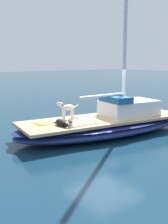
# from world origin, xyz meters

# --- Properties ---
(ground_plane) EXTENTS (120.00, 120.00, 0.00)m
(ground_plane) POSITION_xyz_m (0.00, 0.00, 0.00)
(ground_plane) COLOR #143347
(sailboat_main) EXTENTS (3.57, 7.53, 0.66)m
(sailboat_main) POSITION_xyz_m (0.00, 0.00, 0.34)
(sailboat_main) COLOR navy
(sailboat_main) RESTS_ON ground
(mast_main) EXTENTS (0.14, 2.27, 8.02)m
(mast_main) POSITION_xyz_m (0.14, 0.75, 4.29)
(mast_main) COLOR silver
(mast_main) RESTS_ON sailboat_main
(cabin_house) EXTENTS (1.71, 2.41, 0.84)m
(cabin_house) POSITION_xyz_m (0.18, 1.10, 1.01)
(cabin_house) COLOR silver
(cabin_house) RESTS_ON sailboat_main
(dog_white) EXTENTS (0.30, 0.94, 0.70)m
(dog_white) POSITION_xyz_m (-0.70, -1.27, 1.08)
(dog_white) COLOR silver
(dog_white) RESTS_ON sailboat_main
(dog_black) EXTENTS (0.95, 0.31, 0.22)m
(dog_black) POSITION_xyz_m (0.07, -2.03, 0.77)
(dog_black) COLOR black
(dog_black) RESTS_ON sailboat_main
(deck_winch) EXTENTS (0.16, 0.16, 0.21)m
(deck_winch) POSITION_xyz_m (0.44, -1.91, 0.76)
(deck_winch) COLOR #B7B7BC
(deck_winch) RESTS_ON sailboat_main
(coiled_rope) EXTENTS (0.32, 0.32, 0.04)m
(coiled_rope) POSITION_xyz_m (-0.71, -0.90, 0.68)
(coiled_rope) COLOR beige
(coiled_rope) RESTS_ON sailboat_main
(deck_towel) EXTENTS (0.57, 0.37, 0.03)m
(deck_towel) POSITION_xyz_m (-0.59, -2.42, 0.68)
(deck_towel) COLOR #D8D14C
(deck_towel) RESTS_ON sailboat_main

